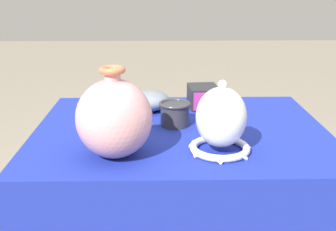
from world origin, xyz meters
TOP-DOWN VIEW (x-y plane):
  - display_table at (0.00, -0.02)m, footprint 0.99×0.77m
  - vase_tall_bulbous at (-0.20, -0.23)m, footprint 0.22×0.22m
  - vase_dome_bell at (0.11, -0.21)m, footprint 0.19×0.19m
  - mosaic_tile_box at (0.10, 0.24)m, footprint 0.12×0.15m
  - bowl_shallow_slate at (-0.11, 0.21)m, footprint 0.16×0.16m
  - cup_wide_charcoal at (-0.02, 0.03)m, footprint 0.11×0.11m

SIDE VIEW (x-z plane):
  - display_table at x=0.00m, z-range 0.28..1.01m
  - bowl_shallow_slate at x=-0.11m, z-range 0.73..0.80m
  - mosaic_tile_box at x=0.10m, z-range 0.73..0.81m
  - cup_wide_charcoal at x=-0.02m, z-range 0.73..0.81m
  - vase_dome_bell at x=0.11m, z-range 0.71..0.93m
  - vase_tall_bulbous at x=-0.20m, z-range 0.71..0.97m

